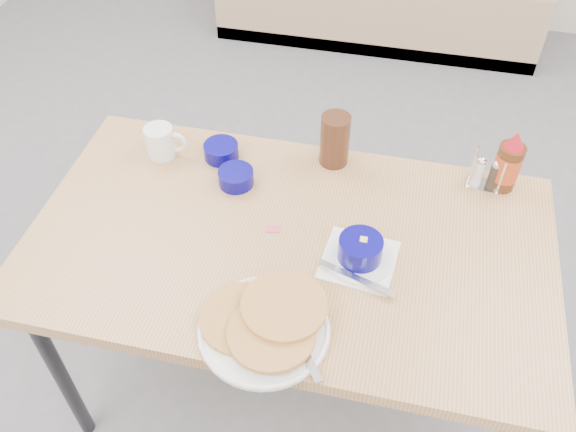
% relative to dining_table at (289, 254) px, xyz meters
% --- Properties ---
extents(dining_table, '(1.40, 0.80, 0.76)m').
position_rel_dining_table_xyz_m(dining_table, '(0.00, 0.00, 0.00)').
color(dining_table, tan).
rests_on(dining_table, ground).
extents(pancake_plate, '(0.32, 0.31, 0.05)m').
position_rel_dining_table_xyz_m(pancake_plate, '(0.01, -0.29, 0.08)').
color(pancake_plate, white).
rests_on(pancake_plate, dining_table).
extents(coffee_mug, '(0.13, 0.09, 0.10)m').
position_rel_dining_table_xyz_m(coffee_mug, '(-0.45, 0.26, 0.11)').
color(coffee_mug, white).
rests_on(coffee_mug, dining_table).
extents(grits_setting, '(0.21, 0.21, 0.08)m').
position_rel_dining_table_xyz_m(grits_setting, '(0.19, -0.03, 0.10)').
color(grits_setting, white).
rests_on(grits_setting, dining_table).
extents(creamer_bowl, '(0.10, 0.10, 0.05)m').
position_rel_dining_table_xyz_m(creamer_bowl, '(-0.20, 0.18, 0.08)').
color(creamer_bowl, '#080468').
rests_on(creamer_bowl, dining_table).
extents(butter_bowl, '(0.10, 0.10, 0.05)m').
position_rel_dining_table_xyz_m(butter_bowl, '(-0.27, 0.28, 0.09)').
color(butter_bowl, '#080468').
rests_on(butter_bowl, dining_table).
extents(amber_tumbler, '(0.10, 0.10, 0.16)m').
position_rel_dining_table_xyz_m(amber_tumbler, '(0.06, 0.34, 0.14)').
color(amber_tumbler, '#3E2113').
rests_on(amber_tumbler, dining_table).
extents(condiment_caddy, '(0.10, 0.07, 0.12)m').
position_rel_dining_table_xyz_m(condiment_caddy, '(0.50, 0.33, 0.10)').
color(condiment_caddy, silver).
rests_on(condiment_caddy, dining_table).
extents(syrup_bottle, '(0.07, 0.07, 0.19)m').
position_rel_dining_table_xyz_m(syrup_bottle, '(0.55, 0.34, 0.15)').
color(syrup_bottle, '#47230F').
rests_on(syrup_bottle, dining_table).
extents(sugar_wrapper, '(0.05, 0.03, 0.00)m').
position_rel_dining_table_xyz_m(sugar_wrapper, '(-0.05, 0.03, 0.06)').
color(sugar_wrapper, '#D3465D').
rests_on(sugar_wrapper, dining_table).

